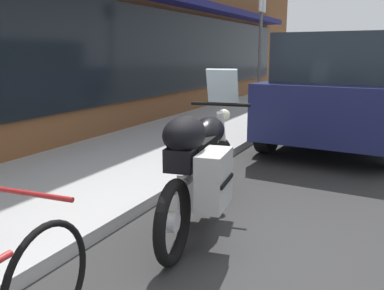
# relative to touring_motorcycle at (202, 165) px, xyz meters

# --- Properties ---
(ground_plane) EXTENTS (80.00, 80.00, 0.00)m
(ground_plane) POSITION_rel_touring_motorcycle_xyz_m (-0.32, -0.36, -0.61)
(ground_plane) COLOR #2C2C2C
(sidewalk_curb) EXTENTS (30.00, 2.50, 0.12)m
(sidewalk_curb) POSITION_rel_touring_motorcycle_xyz_m (8.68, 1.94, -0.55)
(sidewalk_curb) COLOR #A4A4A4
(sidewalk_curb) RESTS_ON ground_plane
(touring_motorcycle) EXTENTS (2.18, 0.85, 1.41)m
(touring_motorcycle) POSITION_rel_touring_motorcycle_xyz_m (0.00, 0.00, 0.00)
(touring_motorcycle) COLOR black
(touring_motorcycle) RESTS_ON ground_plane
(parked_minivan) EXTENTS (4.94, 2.40, 1.84)m
(parked_minivan) POSITION_rel_touring_motorcycle_xyz_m (4.61, -0.74, 0.36)
(parked_minivan) COLOR #191E4C
(parked_minivan) RESTS_ON ground_plane
(parking_sign_pole) EXTENTS (0.44, 0.07, 2.62)m
(parking_sign_pole) POSITION_rel_touring_motorcycle_xyz_m (5.63, 1.21, 1.05)
(parking_sign_pole) COLOR #59595B
(parking_sign_pole) RESTS_ON sidewalk_curb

